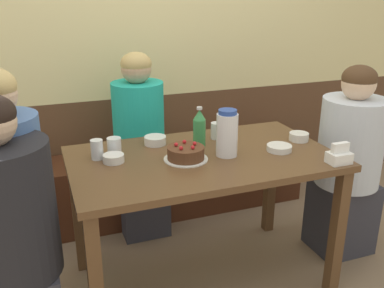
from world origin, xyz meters
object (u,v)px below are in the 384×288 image
water_pitcher (227,133)px  bowl_sauce_shallow (279,148)px  bench_seat (159,183)px  person_teal_shirt (11,213)px  birthday_cake (186,153)px  person_pale_blue_shirt (140,151)px  soju_bottle (199,127)px  bowl_rice_small (299,137)px  bowl_side_dish (155,140)px  napkin_holder (339,156)px  person_dark_striped (10,240)px  glass_tumbler_short (217,131)px  glass_shot_small (97,150)px  person_grey_tee (348,164)px  bowl_soup_white (114,158)px  glass_water_tall (114,146)px

water_pitcher → bowl_sauce_shallow: bearing=-7.7°
bench_seat → person_teal_shirt: person_teal_shirt is taller
birthday_cake → person_pale_blue_shirt: 0.71m
soju_bottle → bowl_rice_small: (0.55, -0.12, -0.08)m
bowl_side_dish → birthday_cake: bearing=-73.2°
soju_bottle → person_pale_blue_shirt: (-0.21, 0.51, -0.29)m
napkin_holder → person_pale_blue_shirt: bearing=127.8°
birthday_cake → napkin_holder: napkin_holder is taller
birthday_cake → person_dark_striped: person_dark_striped is taller
soju_bottle → bowl_rice_small: size_ratio=2.01×
soju_bottle → napkin_holder: 0.72m
glass_tumbler_short → person_pale_blue_shirt: size_ratio=0.08×
glass_shot_small → person_dark_striped: bearing=-138.3°
birthday_cake → water_pitcher: (0.21, -0.02, 0.08)m
bowl_side_dish → bowl_sauce_shallow: (0.58, -0.32, -0.01)m
person_grey_tee → person_dark_striped: size_ratio=0.97×
bowl_sauce_shallow → glass_tumbler_short: glass_tumbler_short is taller
person_pale_blue_shirt → person_dark_striped: 1.16m
birthday_cake → soju_bottle: 0.23m
bowl_side_dish → person_teal_shirt: (-0.75, -0.27, -0.16)m
bowl_soup_white → person_teal_shirt: bearing=-168.7°
bowl_rice_small → person_grey_tee: (0.34, -0.03, -0.20)m
napkin_holder → glass_shot_small: (-1.09, 0.47, 0.01)m
glass_tumbler_short → glass_shot_small: size_ratio=0.93×
glass_water_tall → person_pale_blue_shirt: 0.58m
bowl_sauce_shallow → glass_water_tall: 0.86m
napkin_holder → glass_shot_small: bearing=156.9°
glass_water_tall → glass_tumbler_short: size_ratio=0.95×
birthday_cake → person_teal_shirt: 0.85m
bowl_side_dish → glass_tumbler_short: bearing=-4.7°
person_pale_blue_shirt → person_grey_tee: person_pale_blue_shirt is taller
glass_tumbler_short → bench_seat: bearing=105.6°
bowl_soup_white → bowl_sauce_shallow: 0.86m
bowl_sauce_shallow → person_dark_striped: (-1.33, -0.16, -0.17)m
person_grey_tee → person_dark_striped: person_dark_striped is taller
glass_tumbler_short → water_pitcher: bearing=-102.4°
bench_seat → person_pale_blue_shirt: (-0.18, -0.18, 0.33)m
birthday_cake → bowl_soup_white: size_ratio=2.12×
bench_seat → person_dark_striped: person_dark_striped is taller
bench_seat → person_teal_shirt: 1.32m
glass_tumbler_short → person_teal_shirt: bearing=-167.5°
glass_tumbler_short → bowl_side_dish: bearing=175.3°
bench_seat → bowl_sauce_shallow: bowl_sauce_shallow is taller
person_pale_blue_shirt → person_dark_striped: same height
bench_seat → glass_tumbler_short: (0.17, -0.61, 0.56)m
water_pitcher → glass_tumbler_short: water_pitcher is taller
bowl_side_dish → glass_tumbler_short: 0.35m
water_pitcher → bowl_sauce_shallow: water_pitcher is taller
napkin_holder → bowl_sauce_shallow: bearing=126.4°
bowl_rice_small → person_pale_blue_shirt: 1.01m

